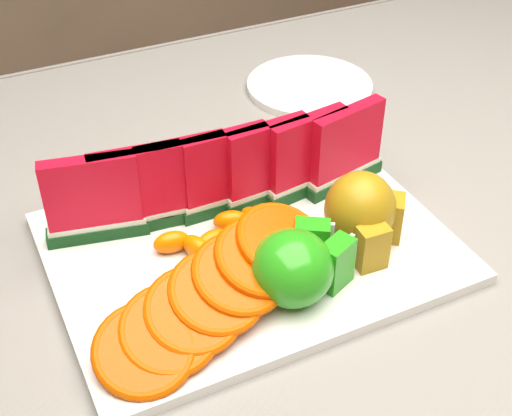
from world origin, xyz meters
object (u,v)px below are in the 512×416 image
pear_cluster (363,212)px  platter (249,247)px  apple_cluster (298,266)px  side_plate (310,86)px

pear_cluster → platter: bearing=155.8°
apple_cluster → pear_cluster: (0.09, 0.04, 0.01)m
platter → apple_cluster: (0.01, -0.08, 0.04)m
platter → side_plate: size_ratio=1.99×
apple_cluster → platter: bearing=97.3°
platter → pear_cluster: bearing=-24.2°
platter → apple_cluster: 0.09m
apple_cluster → pear_cluster: pear_cluster is taller
pear_cluster → side_plate: size_ratio=0.49×
platter → side_plate: bearing=50.8°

